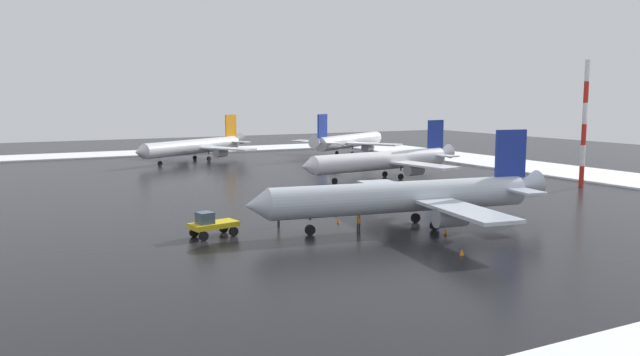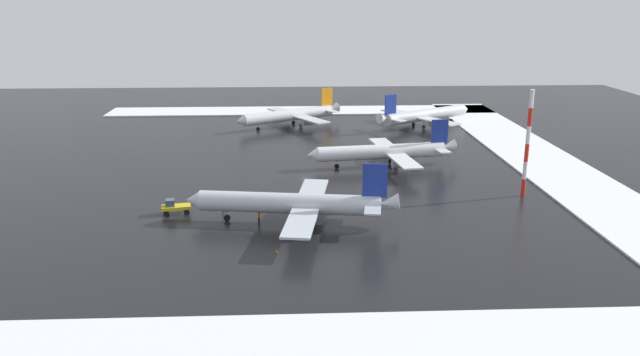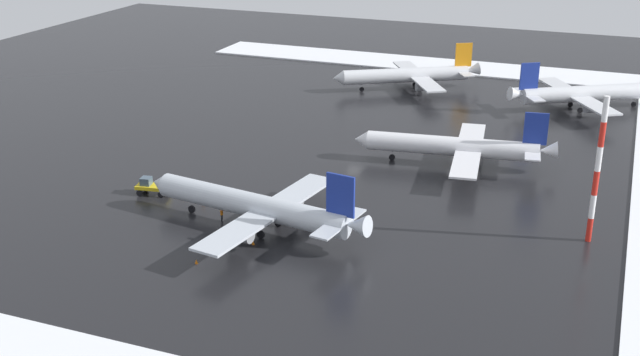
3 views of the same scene
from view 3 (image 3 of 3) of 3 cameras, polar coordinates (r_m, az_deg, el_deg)
ground_plane at (r=129.70m, az=2.54°, el=1.51°), size 240.00×240.00×0.00m
snow_bank_right at (r=191.80m, az=9.15°, el=7.86°), size 14.00×116.00×0.30m
airplane_parked_starboard at (r=102.95m, az=-4.56°, el=-1.99°), size 27.72×33.24×9.88m
airplane_far_rear at (r=126.64m, az=9.69°, el=2.21°), size 26.33×31.60×9.39m
airplane_foreground_jet at (r=162.68m, az=18.40°, el=5.73°), size 24.90×29.05×9.67m
airplane_distant_tail at (r=169.89m, az=6.36°, el=7.29°), size 24.35×28.42×9.42m
pushback_tug at (r=116.91m, az=-11.94°, el=-0.54°), size 2.98×4.91×2.50m
ground_crew_mid_apron at (r=106.77m, az=-7.01°, el=-2.55°), size 0.36×0.36×1.71m
ground_crew_near_tug at (r=114.24m, az=-8.38°, el=-0.99°), size 0.36×0.36×1.71m
antenna_mast at (r=102.78m, az=19.11°, el=0.48°), size 0.70×0.70×18.75m
traffic_cone_near_nose at (r=110.71m, az=-5.71°, el=-2.00°), size 0.36×0.36×0.55m
traffic_cone_mid_line at (r=96.29m, az=-8.78°, el=-5.88°), size 0.36×0.36×0.55m
traffic_cone_wingtip_side at (r=100.13m, az=-4.78°, el=-4.58°), size 0.36×0.36×0.55m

